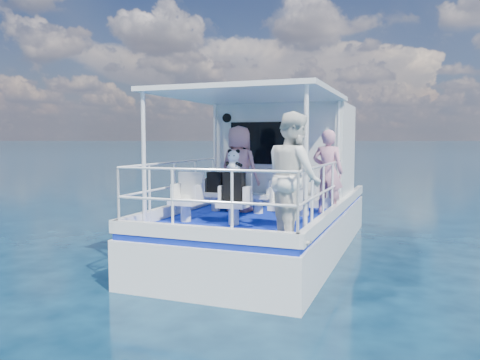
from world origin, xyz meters
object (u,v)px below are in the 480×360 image
at_px(passenger_port_fwd, 239,169).
at_px(passenger_stbd_aft, 294,177).
at_px(backpack_center, 234,187).
at_px(panda, 234,161).

distance_m(passenger_port_fwd, passenger_stbd_aft, 2.86).
bearing_deg(passenger_port_fwd, backpack_center, 118.31).
height_order(passenger_port_fwd, backpack_center, passenger_port_fwd).
xyz_separation_m(passenger_port_fwd, backpack_center, (0.45, -1.41, -0.21)).
bearing_deg(backpack_center, panda, -80.42).
distance_m(passenger_stbd_aft, backpack_center, 1.55).
distance_m(passenger_port_fwd, backpack_center, 1.50).
xyz_separation_m(backpack_center, panda, (0.00, -0.02, 0.44)).
xyz_separation_m(passenger_stbd_aft, panda, (-1.24, 0.87, 0.17)).
relative_size(passenger_port_fwd, panda, 4.53).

